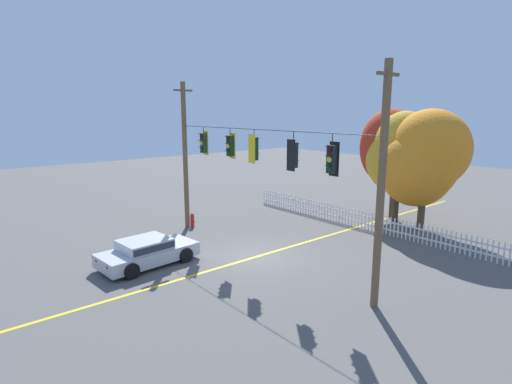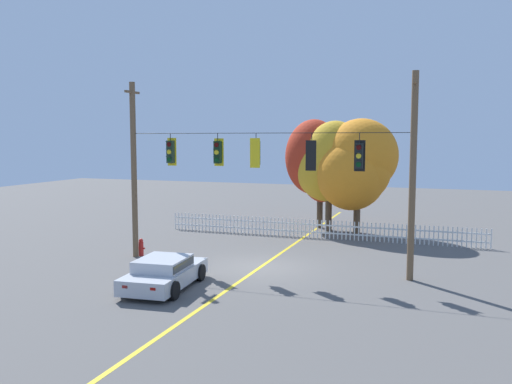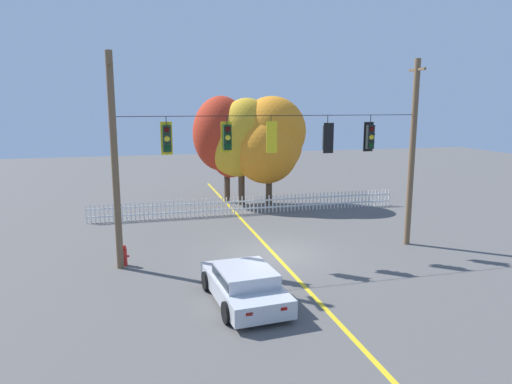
{
  "view_description": "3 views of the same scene",
  "coord_description": "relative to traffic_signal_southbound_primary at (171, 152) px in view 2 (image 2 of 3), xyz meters",
  "views": [
    {
      "loc": [
        13.17,
        -11.04,
        6.4
      ],
      "look_at": [
        -0.45,
        0.31,
        2.87
      ],
      "focal_mm": 28.22,
      "sensor_mm": 36.0,
      "label": 1
    },
    {
      "loc": [
        7.32,
        -21.08,
        5.46
      ],
      "look_at": [
        -0.33,
        0.35,
        3.17
      ],
      "focal_mm": 37.59,
      "sensor_mm": 36.0,
      "label": 2
    },
    {
      "loc": [
        -5.37,
        -17.61,
        6.13
      ],
      "look_at": [
        -0.86,
        -0.23,
        2.72
      ],
      "focal_mm": 32.73,
      "sensor_mm": 36.0,
      "label": 3
    }
  ],
  "objects": [
    {
      "name": "traffic_signal_southbound_primary",
      "position": [
        0.0,
        0.0,
        0.0
      ],
      "size": [
        0.43,
        0.38,
        1.43
      ],
      "color": "black"
    },
    {
      "name": "traffic_signal_eastbound_side",
      "position": [
        2.28,
        -0.0,
        0.0
      ],
      "size": [
        0.43,
        0.38,
        1.4
      ],
      "color": "black"
    },
    {
      "name": "autumn_oak_far_east",
      "position": [
        6.78,
        9.43,
        -0.93
      ],
      "size": [
        4.55,
        4.14,
        6.58
      ],
      "color": "brown",
      "rests_on": "ground"
    },
    {
      "name": "parked_car",
      "position": [
        1.96,
        -4.2,
        -4.26
      ],
      "size": [
        2.28,
        4.23,
        1.15
      ],
      "color": "#B7BABF",
      "rests_on": "ground"
    },
    {
      "name": "fire_hydrant",
      "position": [
        -1.75,
        0.23,
        -4.46
      ],
      "size": [
        0.38,
        0.22,
        0.82
      ],
      "color": "red",
      "rests_on": "ground"
    },
    {
      "name": "signal_support_span",
      "position": [
        4.22,
        -0.01,
        -0.79
      ],
      "size": [
        12.49,
        1.1,
        7.97
      ],
      "color": "brown",
      "rests_on": "ground"
    },
    {
      "name": "traffic_signal_northbound_secondary",
      "position": [
        4.02,
        -0.02,
        -0.01
      ],
      "size": [
        0.43,
        0.38,
        1.44
      ],
      "color": "black"
    },
    {
      "name": "lane_centerline_stripe",
      "position": [
        4.22,
        -0.01,
        -4.86
      ],
      "size": [
        0.16,
        36.0,
        0.01
      ],
      "primitive_type": "cube",
      "color": "gold",
      "rests_on": "ground"
    },
    {
      "name": "autumn_maple_near_fence",
      "position": [
        4.25,
        10.55,
        -0.7
      ],
      "size": [
        3.72,
        3.39,
        6.6
      ],
      "color": "#473828",
      "rests_on": "ground"
    },
    {
      "name": "traffic_signal_westbound_side",
      "position": [
        8.3,
        -0.0,
        -0.08
      ],
      "size": [
        0.43,
        0.38,
        1.51
      ],
      "color": "black"
    },
    {
      "name": "autumn_maple_mid",
      "position": [
        5.14,
        9.89,
        -0.86
      ],
      "size": [
        4.17,
        3.35,
        6.47
      ],
      "color": "#473828",
      "rests_on": "ground"
    },
    {
      "name": "white_picket_fence",
      "position": [
        4.98,
        7.37,
        -4.35
      ],
      "size": [
        17.56,
        0.06,
        1.01
      ],
      "color": "white",
      "rests_on": "ground"
    },
    {
      "name": "ground",
      "position": [
        4.22,
        -0.01,
        -4.86
      ],
      "size": [
        80.0,
        80.0,
        0.0
      ],
      "primitive_type": "plane",
      "color": "#565451"
    },
    {
      "name": "traffic_signal_northbound_primary",
      "position": [
        6.4,
        -0.02,
        -0.09
      ],
      "size": [
        0.43,
        0.38,
        1.51
      ],
      "color": "black"
    }
  ]
}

